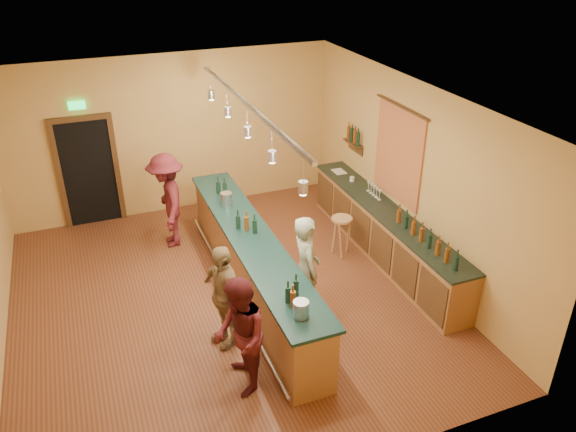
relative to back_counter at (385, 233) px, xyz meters
name	(u,v)px	position (x,y,z in m)	size (l,w,h in m)	color
floor	(227,298)	(-2.97, -0.18, -0.49)	(7.00, 7.00, 0.00)	#562E18
ceiling	(214,103)	(-2.97, -0.18, 2.71)	(6.50, 7.00, 0.02)	silver
wall_back	(174,135)	(-2.97, 3.32, 1.11)	(6.50, 0.02, 3.20)	tan
wall_front	(319,365)	(-2.97, -3.68, 1.11)	(6.50, 0.02, 3.20)	tan
wall_right	(411,177)	(0.28, -0.18, 1.11)	(0.02, 7.00, 3.20)	tan
doorway	(88,170)	(-4.67, 3.30, 0.64)	(1.15, 0.09, 2.48)	black
tapestry	(398,155)	(0.26, 0.22, 1.36)	(0.03, 1.40, 1.60)	#A7212A
bottle_shelf	(354,137)	(0.20, 1.72, 1.18)	(0.17, 0.55, 0.54)	#442514
back_counter	(385,233)	(0.00, 0.00, 0.00)	(0.60, 4.55, 1.27)	brown
tasting_bar	(252,261)	(-2.52, -0.18, 0.12)	(0.73, 5.10, 1.38)	brown
pendant_track	(247,115)	(-2.52, -0.18, 2.50)	(0.11, 4.60, 0.50)	silver
bartender	(306,269)	(-1.97, -1.05, 0.37)	(0.62, 0.41, 1.71)	gray
customer_a	(240,337)	(-3.31, -2.10, 0.33)	(0.79, 0.62, 1.63)	#59191E
customer_b	(224,296)	(-3.25, -1.16, 0.30)	(0.92, 0.38, 1.58)	#997A51
customer_c	(168,201)	(-3.43, 1.88, 0.40)	(1.14, 0.66, 1.77)	#59191E
bar_stool	(342,225)	(-0.69, 0.35, 0.13)	(0.37, 0.37, 0.76)	#AA7B4C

